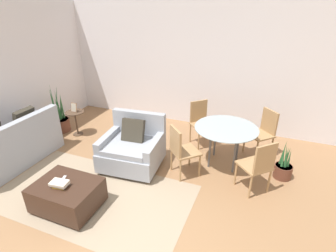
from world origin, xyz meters
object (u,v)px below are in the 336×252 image
Objects in this scene: book_stack at (60,184)px; dining_chair_near_left at (181,148)px; potted_plant at (60,121)px; dining_table at (226,132)px; ottoman at (67,195)px; side_table at (76,119)px; potted_plant_small at (283,168)px; couch at (10,148)px; dining_chair_near_right at (259,164)px; picture_frame at (74,108)px; armchair at (133,148)px; tv_remote_primary at (63,179)px; dining_chair_far_right at (264,130)px; dining_chair_far_left at (201,120)px.

book_stack is 0.28× the size of dining_chair_near_left.
potted_plant reaches higher than dining_table.
side_table reaches higher than ottoman.
couch is at bearing -163.48° from potted_plant_small.
dining_table is 0.88m from dining_chair_near_right.
ottoman is 4.43× the size of picture_frame.
tv_remote_primary is at bearing -109.87° from armchair.
dining_chair_near_left is 1.23m from dining_chair_near_right.
dining_table reaches higher than book_stack.
tv_remote_primary is 3.60m from dining_chair_far_right.
dining_chair_near_right is 1.00× the size of dining_chair_far_left.
dining_chair_far_right is (2.58, 2.51, 0.10)m from tv_remote_primary.
side_table is at bearing -179.97° from potted_plant_small.
ottoman is 0.80× the size of dining_table.
potted_plant is 4.76m from potted_plant_small.
dining_chair_far_left is at bearing 64.39° from ottoman.
armchair reaches higher than dining_chair_far_right.
potted_plant reaches higher than dining_chair_near_left.
armchair is 1.37m from ottoman.
dining_chair_far_right is at bearing 121.16° from potted_plant_small.
book_stack is at bearing -145.65° from potted_plant_small.
potted_plant_small is (1.02, -0.05, -0.48)m from dining_table.
tv_remote_primary is at bearing -46.21° from potted_plant.
dining_chair_near_right and dining_chair_far_left have the same top height.
ottoman is 2.88m from dining_chair_far_left.
dining_table is at bearing 135.00° from dining_chair_near_right.
tv_remote_primary is at bearing -15.79° from couch.
dining_chair_near_right reaches higher than book_stack.
picture_frame is 0.22× the size of dining_chair_far_left.
picture_frame is 3.25m from dining_table.
picture_frame is 2.72m from dining_chair_far_left.
book_stack is 3.53m from potted_plant_small.
couch is at bearing 162.69° from ottoman.
dining_table reaches higher than ottoman.
side_table is at bearing -170.18° from dining_chair_far_right.
dining_chair_far_right is at bearing 9.82° from side_table.
dining_chair_near_left is at bearing 180.00° from dining_chair_near_right.
dining_table is at bearing 43.95° from tv_remote_primary.
side_table is at bearing 75.29° from couch.
dining_chair_far_right is (2.50, 2.65, 0.06)m from book_stack.
dining_chair_near_left and dining_chair_far_left have the same top height.
book_stack is 2.78m from dining_table.
ottoman is at bearing -17.31° from couch.
ottoman is 0.80× the size of potted_plant.
side_table is at bearing -90.00° from picture_frame.
tv_remote_primary is 0.24× the size of potted_plant_small.
dining_chair_near_left is at bearing 2.15° from armchair.
side_table is at bearing 125.07° from tv_remote_primary.
tv_remote_primary is 2.88m from dining_chair_near_right.
potted_plant_small reaches higher than book_stack.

